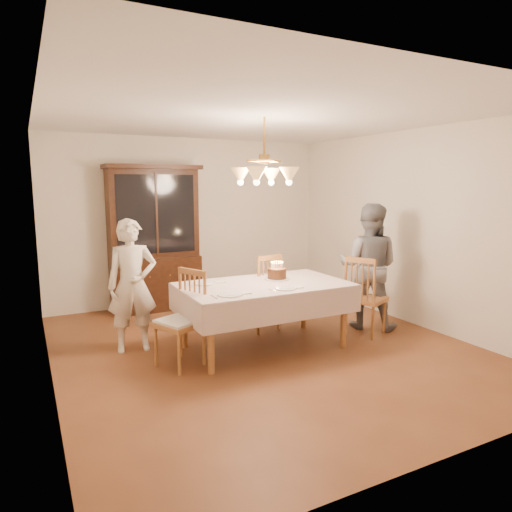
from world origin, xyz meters
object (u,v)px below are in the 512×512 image
china_hutch (154,241)px  chair_far_side (260,296)px  dining_table (264,290)px  elderly_woman (132,285)px  birthday_cake (277,274)px

china_hutch → chair_far_side: size_ratio=2.16×
dining_table → china_hutch: 2.38m
china_hutch → elderly_woman: size_ratio=1.44×
china_hutch → chair_far_side: (0.95, -1.63, -0.60)m
dining_table → chair_far_side: size_ratio=1.90×
chair_far_side → elderly_woman: (-1.64, -0.01, 0.31)m
china_hutch → birthday_cake: (0.91, -2.12, -0.22)m
china_hutch → birthday_cake: size_ratio=7.20×
chair_far_side → dining_table: bearing=-114.2°
elderly_woman → birthday_cake: elderly_woman is taller
china_hutch → chair_far_side: china_hutch is taller
birthday_cake → china_hutch: bearing=113.3°
elderly_woman → birthday_cake: bearing=-10.1°
dining_table → china_hutch: china_hutch is taller
chair_far_side → birthday_cake: (-0.03, -0.49, 0.38)m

